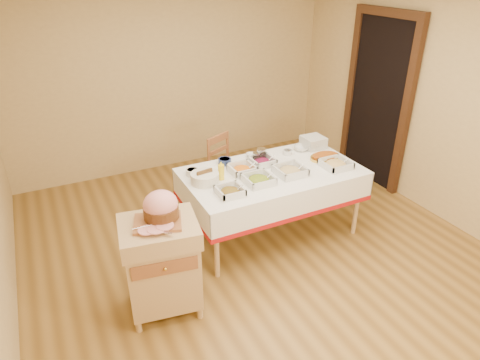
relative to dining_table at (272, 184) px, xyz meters
name	(u,v)px	position (x,y,z in m)	size (l,w,h in m)	color
room_shell	(262,136)	(-0.30, -0.30, 0.70)	(5.00, 5.00, 5.00)	olive
doorway	(378,99)	(1.90, 0.60, 0.51)	(0.09, 1.10, 2.20)	black
dining_table	(272,184)	(0.00, 0.00, 0.00)	(1.82, 1.02, 0.76)	tan
butcher_cart	(162,262)	(-1.39, -0.60, -0.11)	(0.68, 0.60, 0.87)	tan
dining_chair	(227,171)	(-0.16, 0.78, -0.15)	(0.51, 0.50, 0.88)	#995B32
ham_on_board	(160,209)	(-1.35, -0.57, 0.38)	(0.39, 0.37, 0.26)	#995B32
serving_dish_a	(230,191)	(-0.60, -0.26, 0.19)	(0.24, 0.23, 0.10)	silver
serving_dish_b	(259,180)	(-0.25, -0.18, 0.20)	(0.27, 0.27, 0.11)	silver
serving_dish_c	(290,171)	(0.12, -0.15, 0.20)	(0.29, 0.29, 0.12)	silver
serving_dish_d	(336,164)	(0.64, -0.22, 0.20)	(0.28, 0.28, 0.11)	silver
serving_dish_e	(242,169)	(-0.30, 0.10, 0.20)	(0.26, 0.25, 0.12)	silver
serving_dish_f	(262,161)	(-0.02, 0.18, 0.20)	(0.25, 0.24, 0.12)	silver
small_bowl_left	(192,172)	(-0.77, 0.28, 0.20)	(0.13, 0.13, 0.06)	silver
small_bowl_mid	(225,161)	(-0.37, 0.37, 0.19)	(0.14, 0.14, 0.06)	navy
small_bowl_right	(288,152)	(0.36, 0.28, 0.19)	(0.10, 0.10, 0.05)	silver
bowl_white_imported	(253,156)	(-0.02, 0.39, 0.18)	(0.15, 0.15, 0.04)	silver
bowl_small_imported	(301,148)	(0.56, 0.31, 0.19)	(0.17, 0.17, 0.05)	silver
preserve_jar_left	(257,158)	(-0.04, 0.26, 0.21)	(0.09, 0.09, 0.11)	silver
preserve_jar_right	(261,155)	(0.03, 0.28, 0.22)	(0.11, 0.11, 0.13)	silver
mustard_bottle	(221,171)	(-0.55, 0.06, 0.25)	(0.06, 0.06, 0.19)	yellow
bread_basket	(205,178)	(-0.72, 0.06, 0.21)	(0.28, 0.28, 0.12)	silver
plate_stack	(313,142)	(0.73, 0.32, 0.23)	(0.24, 0.24, 0.13)	silver
brass_platter	(325,157)	(0.67, 0.00, 0.18)	(0.35, 0.25, 0.05)	gold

